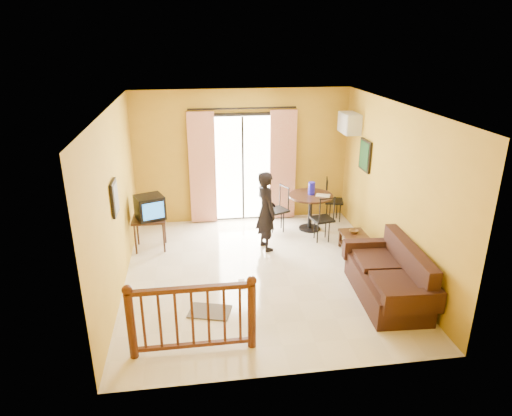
{
  "coord_description": "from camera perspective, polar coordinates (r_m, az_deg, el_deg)",
  "views": [
    {
      "loc": [
        -1.05,
        -6.78,
        3.83
      ],
      "look_at": [
        -0.04,
        0.2,
        1.12
      ],
      "focal_mm": 32.0,
      "sensor_mm": 36.0,
      "label": 1
    }
  ],
  "objects": [
    {
      "name": "serving_tray",
      "position": [
        9.31,
        8.37,
        1.56
      ],
      "size": [
        0.33,
        0.28,
        0.02
      ],
      "primitive_type": "cube",
      "rotation": [
        0.0,
        0.0,
        -0.42
      ],
      "color": "white",
      "rests_on": "dining_table"
    },
    {
      "name": "bowl",
      "position": [
        8.66,
        12.1,
        -2.88
      ],
      "size": [
        0.19,
        0.19,
        0.06
      ],
      "primitive_type": "imported",
      "rotation": [
        0.0,
        0.0,
        0.06
      ],
      "color": "brown",
      "rests_on": "coffee_table"
    },
    {
      "name": "sandals",
      "position": [
        7.54,
        -1.18,
        -9.37
      ],
      "size": [
        0.25,
        0.25,
        0.03
      ],
      "color": "brown",
      "rests_on": "ground"
    },
    {
      "name": "coffee_table",
      "position": [
        8.58,
        12.4,
        -4.23
      ],
      "size": [
        0.45,
        0.81,
        0.36
      ],
      "color": "black",
      "rests_on": "ground"
    },
    {
      "name": "balcony_door",
      "position": [
        9.64,
        -1.65,
        5.11
      ],
      "size": [
        2.25,
        0.14,
        2.46
      ],
      "color": "black",
      "rests_on": "ground"
    },
    {
      "name": "dining_table",
      "position": [
        9.39,
        6.84,
        0.74
      ],
      "size": [
        0.9,
        0.9,
        0.75
      ],
      "color": "black",
      "rests_on": "ground"
    },
    {
      "name": "air_conditioner",
      "position": [
        9.43,
        11.58,
        10.35
      ],
      "size": [
        0.31,
        0.6,
        0.4
      ],
      "color": "silver",
      "rests_on": "room_shell"
    },
    {
      "name": "tv_table",
      "position": [
        8.73,
        -13.18,
        -1.73
      ],
      "size": [
        0.62,
        0.51,
        0.62
      ],
      "color": "black",
      "rests_on": "ground"
    },
    {
      "name": "water_jug",
      "position": [
        9.33,
        6.97,
        2.46
      ],
      "size": [
        0.14,
        0.14,
        0.26
      ],
      "primitive_type": "cylinder",
      "color": "#1914BE",
      "rests_on": "dining_table"
    },
    {
      "name": "doormat",
      "position": [
        6.89,
        -5.8,
        -12.74
      ],
      "size": [
        0.69,
        0.55,
        0.02
      ],
      "primitive_type": "cube",
      "rotation": [
        0.0,
        0.0,
        -0.28
      ],
      "color": "#524A41",
      "rests_on": "ground"
    },
    {
      "name": "standing_person",
      "position": [
        8.42,
        1.27,
        -0.37
      ],
      "size": [
        0.5,
        0.63,
        1.51
      ],
      "primitive_type": "imported",
      "rotation": [
        0.0,
        0.0,
        1.84
      ],
      "color": "black",
      "rests_on": "ground"
    },
    {
      "name": "ground",
      "position": [
        7.86,
        0.52,
        -8.13
      ],
      "size": [
        5.0,
        5.0,
        0.0
      ],
      "primitive_type": "plane",
      "color": "beige",
      "rests_on": "ground"
    },
    {
      "name": "picture_left",
      "position": [
        7.06,
        -17.25,
        1.22
      ],
      "size": [
        0.05,
        0.42,
        0.52
      ],
      "color": "black",
      "rests_on": "room_shell"
    },
    {
      "name": "botanical_print",
      "position": [
        8.99,
        13.46,
        6.41
      ],
      "size": [
        0.05,
        0.5,
        0.6
      ],
      "color": "black",
      "rests_on": "room_shell"
    },
    {
      "name": "television",
      "position": [
        8.61,
        -13.14,
        0.09
      ],
      "size": [
        0.61,
        0.58,
        0.44
      ],
      "rotation": [
        0.0,
        0.0,
        0.37
      ],
      "color": "black",
      "rests_on": "tv_table"
    },
    {
      "name": "dining_chairs",
      "position": [
        9.56,
        6.82,
        -2.74
      ],
      "size": [
        1.82,
        1.43,
        0.95
      ],
      "color": "black",
      "rests_on": "ground"
    },
    {
      "name": "sofa",
      "position": [
        7.33,
        16.48,
        -8.49
      ],
      "size": [
        0.93,
        1.85,
        0.87
      ],
      "rotation": [
        0.0,
        0.0,
        -0.06
      ],
      "color": "#311813",
      "rests_on": "ground"
    },
    {
      "name": "stair_balustrade",
      "position": [
        5.87,
        -7.99,
        -12.98
      ],
      "size": [
        1.63,
        0.13,
        1.04
      ],
      "color": "#471E0F",
      "rests_on": "ground"
    },
    {
      "name": "room_shell",
      "position": [
        7.18,
        0.57,
        3.82
      ],
      "size": [
        5.0,
        5.0,
        5.0
      ],
      "color": "white",
      "rests_on": "ground"
    }
  ]
}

